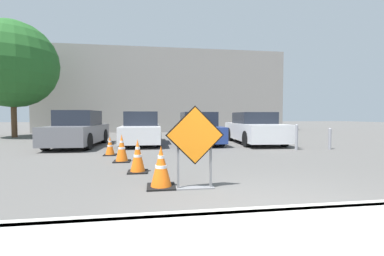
% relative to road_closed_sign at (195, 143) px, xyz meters
% --- Properties ---
extents(ground_plane, '(96.00, 96.00, 0.00)m').
position_rel_road_closed_sign_xyz_m(ground_plane, '(0.95, 8.50, -0.85)').
color(ground_plane, '#565451').
extents(curb_lip, '(28.54, 0.20, 0.14)m').
position_rel_road_closed_sign_xyz_m(curb_lip, '(0.95, -1.50, -0.78)').
color(curb_lip, '#ADAAA3').
rests_on(curb_lip, ground_plane).
extents(road_closed_sign, '(1.08, 0.20, 1.53)m').
position_rel_road_closed_sign_xyz_m(road_closed_sign, '(0.00, 0.00, 0.00)').
color(road_closed_sign, black).
rests_on(road_closed_sign, ground_plane).
extents(traffic_cone_nearest, '(0.53, 0.53, 0.78)m').
position_rel_road_closed_sign_xyz_m(traffic_cone_nearest, '(-0.61, 0.20, -0.47)').
color(traffic_cone_nearest, black).
rests_on(traffic_cone_nearest, ground_plane).
extents(traffic_cone_second, '(0.47, 0.47, 0.79)m').
position_rel_road_closed_sign_xyz_m(traffic_cone_second, '(-1.13, 1.58, -0.47)').
color(traffic_cone_second, black).
rests_on(traffic_cone_second, ground_plane).
extents(traffic_cone_third, '(0.48, 0.48, 0.80)m').
position_rel_road_closed_sign_xyz_m(traffic_cone_third, '(-1.68, 3.09, -0.46)').
color(traffic_cone_third, black).
rests_on(traffic_cone_third, ground_plane).
extents(traffic_cone_fourth, '(0.41, 0.41, 0.64)m').
position_rel_road_closed_sign_xyz_m(traffic_cone_fourth, '(-2.23, 4.43, -0.54)').
color(traffic_cone_fourth, black).
rests_on(traffic_cone_fourth, ground_plane).
extents(parked_car_nearest, '(1.94, 4.35, 1.58)m').
position_rel_road_closed_sign_xyz_m(parked_car_nearest, '(-4.05, 7.34, -0.13)').
color(parked_car_nearest, slate).
rests_on(parked_car_nearest, ground_plane).
extents(parked_car_second, '(1.78, 4.61, 1.55)m').
position_rel_road_closed_sign_xyz_m(parked_car_second, '(-1.33, 7.99, -0.15)').
color(parked_car_second, silver).
rests_on(parked_car_second, ground_plane).
extents(parked_car_third, '(1.85, 4.07, 1.53)m').
position_rel_road_closed_sign_xyz_m(parked_car_third, '(1.40, 7.67, -0.16)').
color(parked_car_third, navy).
rests_on(parked_car_third, ground_plane).
extents(parked_car_fourth, '(2.06, 4.64, 1.52)m').
position_rel_road_closed_sign_xyz_m(parked_car_fourth, '(4.12, 7.37, -0.14)').
color(parked_car_fourth, silver).
rests_on(parked_car_fourth, ground_plane).
extents(bollard_nearest, '(0.12, 0.12, 1.02)m').
position_rel_road_closed_sign_xyz_m(bollard_nearest, '(4.81, 4.75, -0.31)').
color(bollard_nearest, gray).
rests_on(bollard_nearest, ground_plane).
extents(bollard_second, '(0.12, 0.12, 0.86)m').
position_rel_road_closed_sign_xyz_m(bollard_second, '(6.25, 4.75, -0.40)').
color(bollard_second, gray).
rests_on(bollard_second, ground_plane).
extents(building_facade_backdrop, '(20.87, 5.00, 7.00)m').
position_rel_road_closed_sign_xyz_m(building_facade_backdrop, '(0.17, 19.34, 2.65)').
color(building_facade_backdrop, gray).
rests_on(building_facade_backdrop, ground_plane).
extents(street_tree_behind_lot, '(5.33, 5.33, 7.21)m').
position_rel_road_closed_sign_xyz_m(street_tree_behind_lot, '(-9.41, 12.91, 3.69)').
color(street_tree_behind_lot, '#513823').
rests_on(street_tree_behind_lot, ground_plane).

